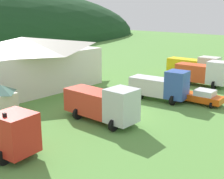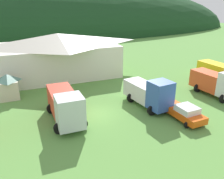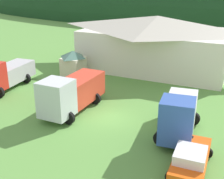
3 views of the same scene
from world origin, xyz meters
TOP-DOWN VIEW (x-y plane):
  - ground_plane at (0.00, 0.00)m, footprint 200.00×200.00m
  - forested_hill_backdrop at (0.00, 74.72)m, footprint 178.20×60.00m
  - depot_building at (-1.12, 16.27)m, footprint 19.44×12.11m
  - play_shed_cream at (-8.94, 8.41)m, footprint 2.50×2.72m
  - tow_truck_silver at (-3.60, -0.29)m, footprint 3.26×7.57m
  - box_truck_blue at (6.01, -0.58)m, footprint 3.57×6.92m
  - heavy_rig_white at (15.78, -0.99)m, footprint 3.42×7.00m
  - flatbed_truck_yellow at (20.88, 2.74)m, footprint 3.42×8.18m
  - service_pickup_orange at (7.78, -4.54)m, footprint 2.59×5.21m
  - traffic_cone_near_pickup at (8.77, -2.35)m, footprint 0.36×0.36m

SIDE VIEW (x-z plane):
  - ground_plane at x=0.00m, z-range 0.00..0.00m
  - forested_hill_backdrop at x=0.00m, z-range -19.14..19.14m
  - traffic_cone_near_pickup at x=8.77m, z-range -0.26..0.26m
  - service_pickup_orange at x=7.78m, z-range 0.00..1.66m
  - play_shed_cream at x=-8.94m, z-range 0.05..3.22m
  - flatbed_truck_yellow at x=20.88m, z-range 0.09..3.32m
  - box_truck_blue at x=6.01m, z-range -0.04..3.61m
  - tow_truck_silver at x=-3.60m, z-range 0.05..3.62m
  - heavy_rig_white at x=15.78m, z-range 0.06..3.62m
  - depot_building at x=-1.12m, z-range 0.10..6.89m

